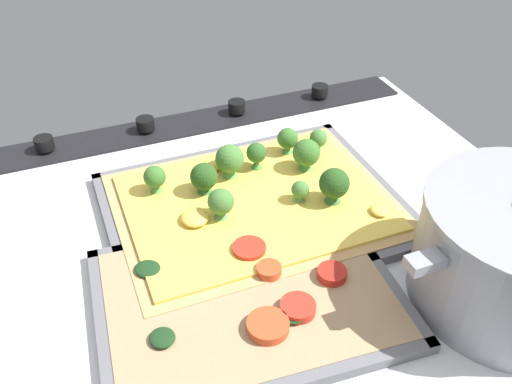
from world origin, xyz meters
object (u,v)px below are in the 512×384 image
object	(u,v)px
broccoli_pizza	(256,196)
veggie_pizza_back	(251,296)
baking_tray_front	(254,210)
baking_tray_back	(249,300)

from	to	relation	value
broccoli_pizza	veggie_pizza_back	bearing A→B (deg)	66.48
baking_tray_front	broccoli_pizza	bearing A→B (deg)	-121.35
broccoli_pizza	veggie_pizza_back	xyz separation A→B (cm)	(6.43, 14.79, -0.84)
veggie_pizza_back	broccoli_pizza	bearing A→B (deg)	-113.52
baking_tray_front	baking_tray_back	world-z (taller)	same
baking_tray_front	veggie_pizza_back	world-z (taller)	veggie_pizza_back
baking_tray_back	veggie_pizza_back	xyz separation A→B (cm)	(-0.22, 0.09, 0.69)
baking_tray_front	broccoli_pizza	size ratio (longest dim) A/B	1.07
veggie_pizza_back	baking_tray_back	bearing A→B (deg)	-22.77
broccoli_pizza	baking_tray_back	bearing A→B (deg)	65.62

